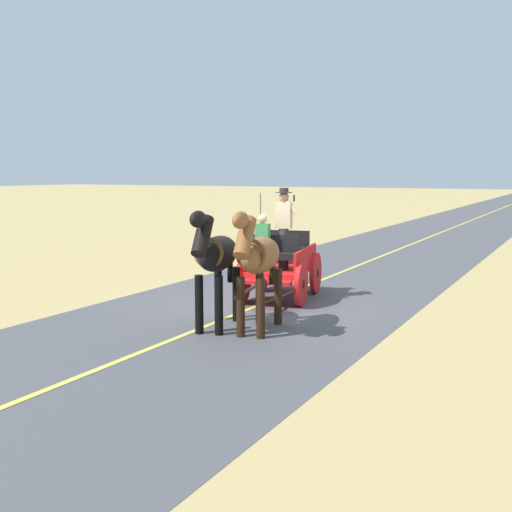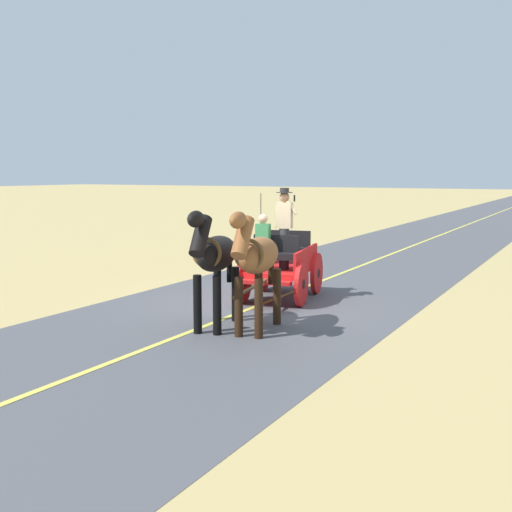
{
  "view_description": "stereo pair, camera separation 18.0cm",
  "coord_description": "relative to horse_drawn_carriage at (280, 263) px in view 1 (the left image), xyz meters",
  "views": [
    {
      "loc": [
        -6.17,
        11.84,
        2.84
      ],
      "look_at": [
        -0.05,
        0.2,
        1.1
      ],
      "focal_mm": 44.62,
      "sensor_mm": 36.0,
      "label": 1
    },
    {
      "loc": [
        -6.33,
        11.75,
        2.84
      ],
      "look_at": [
        -0.05,
        0.2,
        1.1
      ],
      "focal_mm": 44.62,
      "sensor_mm": 36.0,
      "label": 2
    }
  ],
  "objects": [
    {
      "name": "horse_off_side",
      "position": [
        -0.19,
        3.05,
        0.51
      ],
      "size": [
        0.9,
        2.15,
        2.21
      ],
      "color": "black",
      "rests_on": "ground"
    },
    {
      "name": "ground_plane",
      "position": [
        0.07,
        0.92,
        -0.82
      ],
      "size": [
        200.0,
        200.0,
        0.0
      ],
      "primitive_type": "plane",
      "color": "tan"
    },
    {
      "name": "horse_drawn_carriage",
      "position": [
        0.0,
        0.0,
        0.0
      ],
      "size": [
        1.85,
        4.51,
        2.5
      ],
      "color": "red",
      "rests_on": "ground"
    },
    {
      "name": "road_centre_stripe",
      "position": [
        0.07,
        0.92,
        -0.81
      ],
      "size": [
        0.12,
        160.0,
        0.0
      ],
      "primitive_type": "cube",
      "color": "#DBCC4C",
      "rests_on": "road_surface"
    },
    {
      "name": "horse_near_side",
      "position": [
        -0.96,
        2.9,
        0.51
      ],
      "size": [
        0.82,
        2.15,
        2.21
      ],
      "color": "brown",
      "rests_on": "ground"
    },
    {
      "name": "road_surface",
      "position": [
        0.07,
        0.92,
        -0.81
      ],
      "size": [
        6.37,
        160.0,
        0.01
      ],
      "primitive_type": "cube",
      "color": "#4C4C51",
      "rests_on": "ground"
    }
  ]
}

